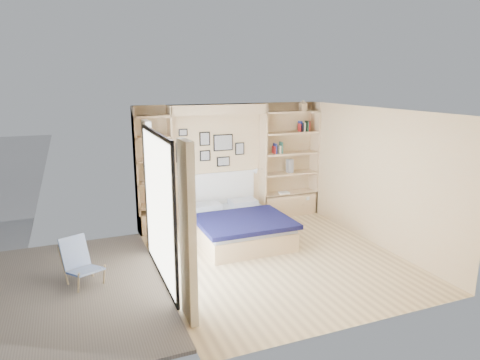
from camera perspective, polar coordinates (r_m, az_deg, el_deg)
name	(u,v)px	position (r m, az deg, el deg)	size (l,w,h in m)	color
ground	(276,258)	(7.48, 4.83, -10.28)	(4.50, 4.50, 0.00)	#DEC089
room_shell	(224,180)	(8.33, -2.11, 0.03)	(4.50, 4.50, 4.50)	#CEB282
bed	(237,226)	(8.18, -0.39, -6.09)	(1.67, 2.21, 1.07)	tan
photo_gallery	(209,148)	(8.86, -4.09, 4.28)	(1.48, 0.02, 0.82)	black
reading_lamps	(220,173)	(8.79, -2.65, 0.89)	(1.92, 0.12, 0.15)	silver
shelf_decor	(279,141)	(9.28, 5.29, 5.26)	(3.50, 0.23, 2.03)	#A51E1E
deck	(47,296)	(6.81, -24.29, -13.96)	(3.20, 4.00, 0.05)	#776758
deck_chair	(80,262)	(6.90, -20.52, -10.22)	(0.66, 0.80, 0.70)	tan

